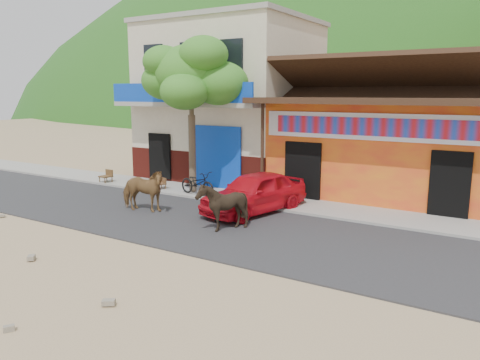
% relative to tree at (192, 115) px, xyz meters
% --- Properties ---
extents(ground, '(120.00, 120.00, 0.00)m').
position_rel_tree_xyz_m(ground, '(4.60, -5.80, -3.12)').
color(ground, '#9E825B').
rests_on(ground, ground).
extents(road, '(60.00, 5.00, 0.04)m').
position_rel_tree_xyz_m(road, '(4.60, -3.30, -3.10)').
color(road, '#28282B').
rests_on(road, ground).
extents(sidewalk, '(60.00, 2.00, 0.12)m').
position_rel_tree_xyz_m(sidewalk, '(4.60, 0.20, -3.06)').
color(sidewalk, gray).
rests_on(sidewalk, ground).
extents(dance_club, '(8.00, 6.00, 3.60)m').
position_rel_tree_xyz_m(dance_club, '(6.60, 4.20, -1.32)').
color(dance_club, orange).
rests_on(dance_club, ground).
extents(cafe_building, '(7.00, 6.00, 7.00)m').
position_rel_tree_xyz_m(cafe_building, '(-0.90, 4.20, 0.38)').
color(cafe_building, beige).
rests_on(cafe_building, ground).
extents(tree, '(3.00, 3.00, 6.00)m').
position_rel_tree_xyz_m(tree, '(0.00, 0.00, 0.00)').
color(tree, '#2D721E').
rests_on(tree, sidewalk).
extents(cow_tan, '(1.85, 1.13, 1.46)m').
position_rel_tree_xyz_m(cow_tan, '(0.36, -3.22, -2.35)').
color(cow_tan, brown).
rests_on(cow_tan, road).
extents(cow_dark, '(1.60, 1.51, 1.44)m').
position_rel_tree_xyz_m(cow_dark, '(3.85, -3.62, -2.36)').
color(cow_dark, black).
rests_on(cow_dark, road).
extents(red_car, '(2.49, 4.25, 1.36)m').
position_rel_tree_xyz_m(red_car, '(3.60, -1.34, -2.40)').
color(red_car, red).
rests_on(red_car, road).
extents(scooter, '(1.84, 0.92, 0.92)m').
position_rel_tree_xyz_m(scooter, '(0.60, -0.49, -2.54)').
color(scooter, black).
rests_on(scooter, sidewalk).
extents(cafe_chair_left, '(0.49, 0.49, 0.83)m').
position_rel_tree_xyz_m(cafe_chair_left, '(-1.40, -0.36, -2.58)').
color(cafe_chair_left, '#4F281A').
rests_on(cafe_chair_left, sidewalk).
extents(cafe_chair_right, '(0.51, 0.51, 1.00)m').
position_rel_tree_xyz_m(cafe_chair_right, '(-4.40, -0.50, -2.50)').
color(cafe_chair_right, '#4D3619').
rests_on(cafe_chair_right, sidewalk).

